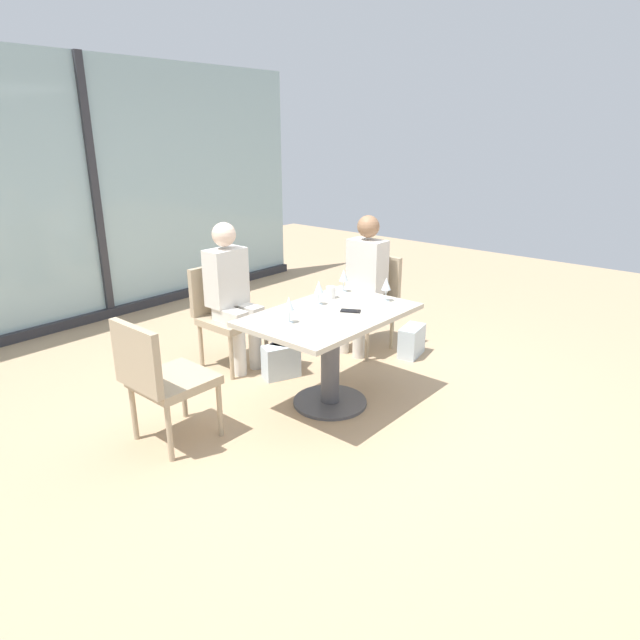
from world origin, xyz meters
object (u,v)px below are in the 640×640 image
chair_near_window (224,310)px  handbag_1 (412,341)px  cell_phone_on_table (351,311)px  chair_far_right (369,297)px  person_near_window (232,290)px  person_far_right (363,278)px  dining_table_main (330,338)px  wine_glass_0 (386,284)px  wine_glass_2 (289,304)px  chair_far_left (160,375)px  wine_glass_3 (344,276)px  wine_glass_1 (319,287)px  coffee_cup (331,292)px  handbag_0 (281,361)px

chair_near_window → handbag_1: bearing=-43.7°
cell_phone_on_table → chair_far_right: bearing=0.1°
person_near_window → person_far_right: (1.03, -0.61, 0.00)m
dining_table_main → wine_glass_0: 0.61m
person_near_window → wine_glass_2: (-0.35, -1.01, 0.16)m
dining_table_main → chair_near_window: 1.19m
dining_table_main → handbag_1: 1.28m
chair_far_left → wine_glass_3: wine_glass_3 is taller
dining_table_main → wine_glass_2: wine_glass_2 is taller
dining_table_main → handbag_1: (1.21, 0.03, -0.39)m
cell_phone_on_table → handbag_1: bearing=-22.0°
person_far_right → wine_glass_3: size_ratio=6.81×
wine_glass_1 → chair_near_window: bearing=95.3°
chair_far_left → person_far_right: size_ratio=0.69×
person_far_right → wine_glass_3: (-0.55, -0.20, 0.16)m
coffee_cup → handbag_0: coffee_cup is taller
wine_glass_2 → cell_phone_on_table: wine_glass_2 is taller
chair_near_window → handbag_1: chair_near_window is taller
dining_table_main → handbag_0: size_ratio=4.16×
person_far_right → wine_glass_1: 0.99m
chair_near_window → chair_far_left: same height
person_far_right → cell_phone_on_table: 1.08m
wine_glass_1 → wine_glass_0: bearing=-39.8°
chair_near_window → cell_phone_on_table: 1.31m
dining_table_main → cell_phone_on_table: size_ratio=8.66×
person_near_window → person_far_right: same height
dining_table_main → wine_glass_1: bearing=64.1°
wine_glass_1 → wine_glass_3: same height
person_far_right → chair_far_left: bearing=180.0°
chair_far_left → chair_near_window: bearing=32.4°
chair_near_window → wine_glass_3: bearing=-62.5°
wine_glass_1 → wine_glass_3: bearing=10.4°
wine_glass_3 → handbag_1: wine_glass_3 is taller
coffee_cup → wine_glass_1: bearing=-168.3°
chair_far_right → wine_glass_0: wine_glass_0 is taller
wine_glass_0 → wine_glass_1: bearing=140.2°
wine_glass_3 → person_far_right: bearing=20.5°
handbag_0 → wine_glass_3: bearing=-20.9°
dining_table_main → cell_phone_on_table: (0.11, -0.09, 0.20)m
wine_glass_3 → chair_far_right: bearing=17.3°
chair_near_window → wine_glass_2: 1.23m
wine_glass_2 → handbag_0: (0.45, 0.54, -0.72)m
wine_glass_1 → cell_phone_on_table: bearing=-85.9°
dining_table_main → cell_phone_on_table: bearing=-39.9°
dining_table_main → wine_glass_3: size_ratio=6.74×
person_far_right → wine_glass_2: (-1.38, -0.39, 0.16)m
wine_glass_0 → person_near_window: bearing=112.0°
chair_far_right → wine_glass_2: wine_glass_2 is taller
chair_near_window → chair_far_left: size_ratio=1.00×
dining_table_main → person_near_window: 1.09m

